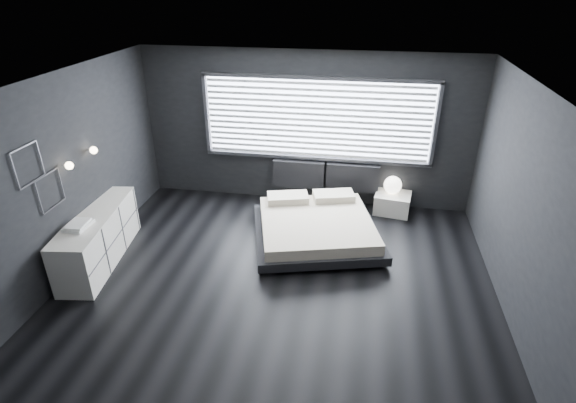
# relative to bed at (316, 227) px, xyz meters

# --- Properties ---
(room) EXTENTS (6.04, 6.00, 2.80)m
(room) POSITION_rel_bed_xyz_m (-0.39, -1.32, 1.16)
(room) COLOR black
(room) RESTS_ON ground
(window) EXTENTS (4.14, 0.09, 1.52)m
(window) POSITION_rel_bed_xyz_m (-0.19, 1.38, 1.37)
(window) COLOR white
(window) RESTS_ON ground
(headboard) EXTENTS (1.96, 0.16, 0.52)m
(headboard) POSITION_rel_bed_xyz_m (0.01, 1.32, 0.33)
(headboard) COLOR black
(headboard) RESTS_ON ground
(sconce_near) EXTENTS (0.18, 0.11, 0.11)m
(sconce_near) POSITION_rel_bed_xyz_m (-3.27, -1.27, 1.36)
(sconce_near) COLOR silver
(sconce_near) RESTS_ON ground
(sconce_far) EXTENTS (0.18, 0.11, 0.11)m
(sconce_far) POSITION_rel_bed_xyz_m (-3.27, -0.67, 1.36)
(sconce_far) COLOR silver
(sconce_far) RESTS_ON ground
(wall_art_upper) EXTENTS (0.01, 0.48, 0.48)m
(wall_art_upper) POSITION_rel_bed_xyz_m (-3.36, -1.87, 1.61)
(wall_art_upper) COLOR #47474C
(wall_art_upper) RESTS_ON ground
(wall_art_lower) EXTENTS (0.01, 0.48, 0.48)m
(wall_art_lower) POSITION_rel_bed_xyz_m (-3.36, -1.62, 1.14)
(wall_art_lower) COLOR #47474C
(wall_art_lower) RESTS_ON ground
(bed) EXTENTS (2.39, 2.33, 0.51)m
(bed) POSITION_rel_bed_xyz_m (0.00, 0.00, 0.00)
(bed) COLOR black
(bed) RESTS_ON ground
(nightstand) EXTENTS (0.69, 0.60, 0.36)m
(nightstand) POSITION_rel_bed_xyz_m (1.27, 1.18, -0.06)
(nightstand) COLOR white
(nightstand) RESTS_ON ground
(orb_lamp) EXTENTS (0.32, 0.32, 0.32)m
(orb_lamp) POSITION_rel_bed_xyz_m (1.24, 1.23, 0.29)
(orb_lamp) COLOR white
(orb_lamp) RESTS_ON nightstand
(dresser) EXTENTS (0.82, 2.00, 0.78)m
(dresser) POSITION_rel_bed_xyz_m (-3.16, -1.14, 0.15)
(dresser) COLOR white
(dresser) RESTS_ON ground
(book_stack) EXTENTS (0.29, 0.38, 0.08)m
(book_stack) POSITION_rel_bed_xyz_m (-3.17, -1.50, 0.58)
(book_stack) COLOR white
(book_stack) RESTS_ON dresser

